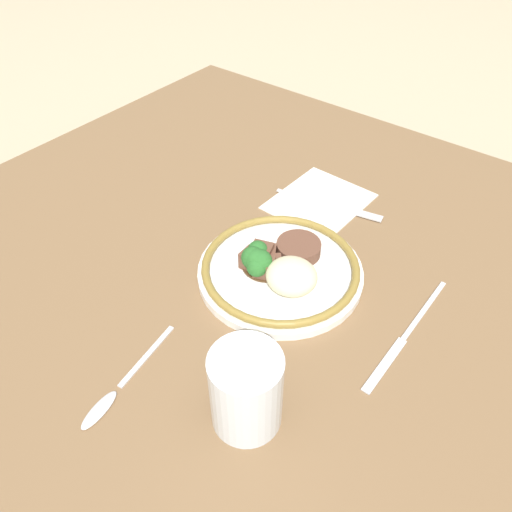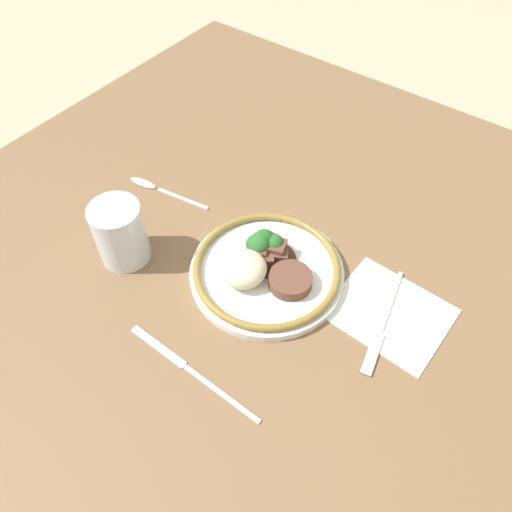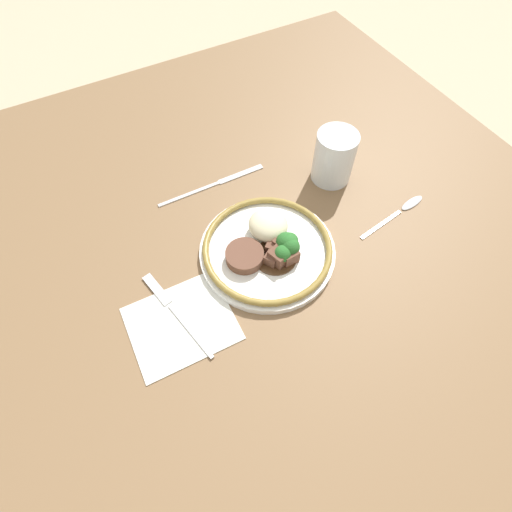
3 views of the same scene
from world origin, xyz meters
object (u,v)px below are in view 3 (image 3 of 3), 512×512
at_px(juice_glass, 334,159).
at_px(plate, 269,247).
at_px(fork, 171,306).
at_px(knife, 216,184).
at_px(spoon, 405,208).

bearing_deg(juice_glass, plate, -153.33).
bearing_deg(juice_glass, fork, -163.47).
height_order(fork, knife, fork).
bearing_deg(knife, fork, -130.42).
distance_m(juice_glass, knife, 0.24).
relative_size(juice_glass, fork, 0.56).
relative_size(plate, spoon, 1.44).
bearing_deg(fork, juice_glass, -85.22).
distance_m(plate, spoon, 0.29).
bearing_deg(fork, spoon, -104.44).
distance_m(plate, knife, 0.20).
distance_m(juice_glass, fork, 0.43).
xyz_separation_m(knife, spoon, (0.30, -0.24, 0.00)).
distance_m(plate, juice_glass, 0.23).
distance_m(knife, spoon, 0.38).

